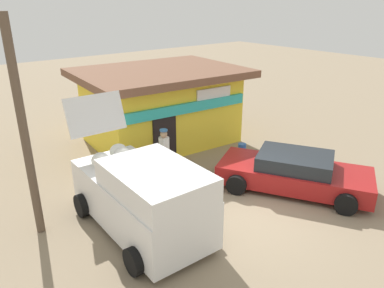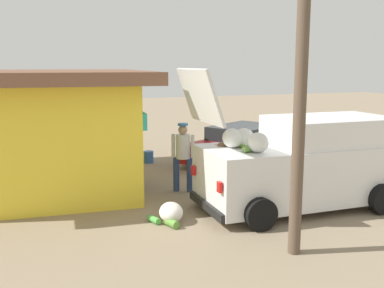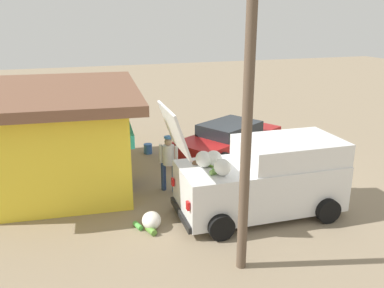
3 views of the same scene
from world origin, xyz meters
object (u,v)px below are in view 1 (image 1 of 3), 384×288
customer_bending (134,166)px  paint_bucket (242,148)px  delivery_van (142,195)px  storefront_bar (161,105)px  vendor_standing (164,151)px  parked_sedan (294,172)px  unloaded_banana_pile (95,180)px

customer_bending → paint_bucket: customer_bending is taller
delivery_van → paint_bucket: size_ratio=12.47×
storefront_bar → vendor_standing: (-1.86, -2.90, -0.55)m
parked_sedan → vendor_standing: vendor_standing is taller
parked_sedan → unloaded_banana_pile: parked_sedan is taller
customer_bending → parked_sedan: bearing=-35.8°
storefront_bar → unloaded_banana_pile: 4.49m
storefront_bar → customer_bending: size_ratio=4.50×
vendor_standing → customer_bending: 1.27m
delivery_van → vendor_standing: (2.06, 2.01, -0.02)m
customer_bending → unloaded_banana_pile: 1.59m
storefront_bar → paint_bucket: bearing=-61.9°
parked_sedan → paint_bucket: bearing=74.3°
unloaded_banana_pile → delivery_van: bearing=-91.5°
vendor_standing → paint_bucket: vendor_standing is taller
vendor_standing → customer_bending: (-1.25, -0.23, -0.08)m
unloaded_banana_pile → paint_bucket: 5.54m
vendor_standing → unloaded_banana_pile: vendor_standing is taller
storefront_bar → customer_bending: (-3.11, -3.13, -0.63)m
parked_sedan → unloaded_banana_pile: bearing=138.9°
unloaded_banana_pile → paint_bucket: bearing=-11.3°
storefront_bar → paint_bucket: 3.65m
parked_sedan → customer_bending: (-3.89, 2.81, 0.33)m
parked_sedan → paint_bucket: (0.82, 2.93, -0.37)m
parked_sedan → unloaded_banana_pile: 6.13m
delivery_van → paint_bucket: bearing=19.1°
unloaded_banana_pile → paint_bucket: (5.44, -1.09, 0.01)m
storefront_bar → unloaded_banana_pile: bearing=-153.5°
vendor_standing → unloaded_banana_pile: (-1.98, 0.99, -0.79)m
unloaded_banana_pile → storefront_bar: bearing=26.5°
vendor_standing → customer_bending: vendor_standing is taller
storefront_bar → delivery_van: size_ratio=1.42×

